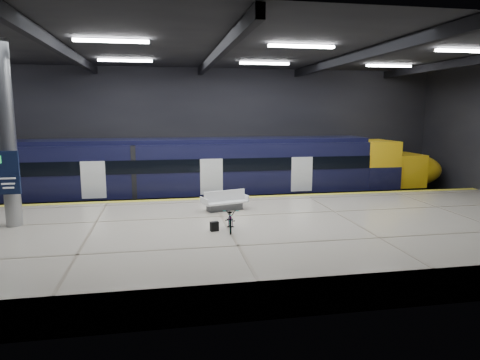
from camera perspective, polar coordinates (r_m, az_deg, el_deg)
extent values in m
plane|color=black|center=(19.14, -2.89, -7.33)|extent=(30.00, 30.00, 0.00)
cube|color=black|center=(26.35, -5.25, 6.01)|extent=(30.00, 0.10, 8.00)
cube|color=black|center=(10.57, 2.60, 1.38)|extent=(30.00, 0.10, 8.00)
cube|color=black|center=(18.53, -3.10, 17.12)|extent=(30.00, 16.00, 0.10)
cube|color=black|center=(18.71, -22.38, 15.62)|extent=(0.25, 16.00, 0.40)
cube|color=black|center=(18.50, -3.09, 16.35)|extent=(0.25, 16.00, 0.40)
cube|color=black|center=(20.16, 14.74, 15.48)|extent=(0.25, 16.00, 0.40)
cube|color=black|center=(23.30, 28.65, 13.79)|extent=(0.25, 16.00, 0.40)
cube|color=white|center=(16.47, -16.76, 17.34)|extent=(2.60, 0.18, 0.10)
cube|color=white|center=(17.24, 8.21, 17.24)|extent=(2.60, 0.18, 0.10)
cube|color=white|center=(20.52, 27.78, 15.00)|extent=(2.60, 0.18, 0.10)
cube|color=white|center=(22.40, -15.04, 15.14)|extent=(2.60, 0.18, 0.10)
cube|color=white|center=(22.97, 3.30, 15.27)|extent=(2.60, 0.18, 0.10)
cube|color=white|center=(25.53, 19.25, 14.17)|extent=(2.60, 0.18, 0.10)
cube|color=beige|center=(16.61, -1.77, -7.93)|extent=(30.00, 11.00, 1.10)
cube|color=yellow|center=(21.52, -3.87, -2.45)|extent=(30.00, 0.40, 0.01)
cube|color=gray|center=(23.72, -4.40, -3.90)|extent=(30.00, 0.08, 0.16)
cube|color=gray|center=(25.11, -4.75, -3.17)|extent=(30.00, 0.08, 0.16)
cube|color=black|center=(24.21, -11.25, -2.65)|extent=(24.00, 2.58, 0.80)
cube|color=black|center=(23.91, -11.39, 1.52)|extent=(24.00, 2.80, 2.75)
cube|color=black|center=(23.76, -11.50, 5.09)|extent=(24.00, 2.30, 0.24)
cube|color=black|center=(22.48, -11.46, 1.74)|extent=(24.00, 0.04, 0.70)
cube|color=white|center=(22.69, -3.82, 0.45)|extent=(1.20, 0.05, 1.90)
cube|color=yellow|center=(26.99, 17.41, 2.13)|extent=(2.00, 2.80, 2.75)
ellipsoid|color=yellow|center=(28.35, 22.02, 1.23)|extent=(3.60, 2.52, 1.90)
cube|color=black|center=(27.11, 17.99, 2.51)|extent=(1.60, 2.38, 0.80)
cube|color=#595B60|center=(18.95, -2.06, -3.60)|extent=(1.63, 0.92, 0.29)
cube|color=white|center=(18.91, -2.06, -2.94)|extent=(2.11, 1.36, 0.08)
cube|color=white|center=(18.85, -2.07, -2.12)|extent=(1.89, 0.64, 0.49)
cube|color=white|center=(18.50, -4.80, -2.86)|extent=(0.30, 0.81, 0.29)
cube|color=white|center=(19.31, 0.56, -2.32)|extent=(0.30, 0.81, 0.29)
imported|color=#99999E|center=(15.73, -1.27, -5.21)|extent=(0.77, 1.68, 0.85)
cube|color=black|center=(15.72, -3.44, -6.19)|extent=(0.33, 0.24, 0.35)
cylinder|color=#9EA0A5|center=(18.13, -28.62, 5.27)|extent=(0.60, 0.60, 6.90)
cube|color=#0E1836|center=(17.85, -28.71, 0.85)|extent=(0.90, 0.12, 1.60)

